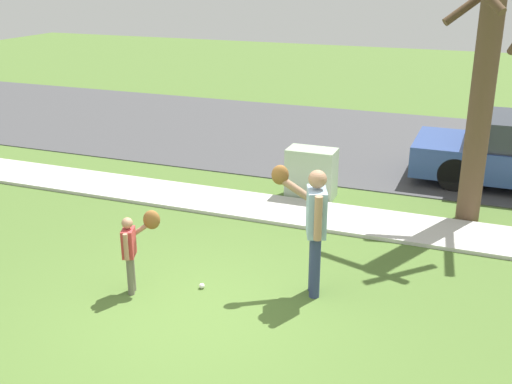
{
  "coord_description": "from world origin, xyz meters",
  "views": [
    {
      "loc": [
        3.12,
        -5.94,
        4.04
      ],
      "look_at": [
        0.1,
        1.82,
        1.0
      ],
      "focal_mm": 43.63,
      "sensor_mm": 36.0,
      "label": 1
    }
  ],
  "objects_px": {
    "baseball": "(202,286)",
    "utility_cabinet": "(311,173)",
    "person_adult": "(313,219)",
    "person_child": "(135,242)",
    "street_tree_near": "(486,64)"
  },
  "relations": [
    {
      "from": "baseball",
      "to": "street_tree_near",
      "type": "relative_size",
      "value": 0.02
    },
    {
      "from": "person_adult",
      "to": "person_child",
      "type": "height_order",
      "value": "person_adult"
    },
    {
      "from": "baseball",
      "to": "utility_cabinet",
      "type": "distance_m",
      "value": 3.92
    },
    {
      "from": "baseball",
      "to": "utility_cabinet",
      "type": "xyz_separation_m",
      "value": [
        0.35,
        3.88,
        0.42
      ]
    },
    {
      "from": "baseball",
      "to": "person_child",
      "type": "bearing_deg",
      "value": -154.19
    },
    {
      "from": "baseball",
      "to": "street_tree_near",
      "type": "xyz_separation_m",
      "value": [
        3.13,
        3.78,
        2.57
      ]
    },
    {
      "from": "person_adult",
      "to": "utility_cabinet",
      "type": "xyz_separation_m",
      "value": [
        -1.03,
        3.47,
        -0.58
      ]
    },
    {
      "from": "person_adult",
      "to": "person_child",
      "type": "distance_m",
      "value": 2.29
    },
    {
      "from": "baseball",
      "to": "utility_cabinet",
      "type": "bearing_deg",
      "value": 84.86
    },
    {
      "from": "person_child",
      "to": "utility_cabinet",
      "type": "height_order",
      "value": "person_child"
    },
    {
      "from": "person_child",
      "to": "utility_cabinet",
      "type": "relative_size",
      "value": 1.19
    },
    {
      "from": "person_child",
      "to": "utility_cabinet",
      "type": "xyz_separation_m",
      "value": [
        1.1,
        4.25,
        -0.25
      ]
    },
    {
      "from": "person_child",
      "to": "utility_cabinet",
      "type": "bearing_deg",
      "value": 54.83
    },
    {
      "from": "person_adult",
      "to": "person_child",
      "type": "bearing_deg",
      "value": -0.49
    },
    {
      "from": "person_child",
      "to": "person_adult",
      "type": "bearing_deg",
      "value": -0.49
    }
  ]
}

